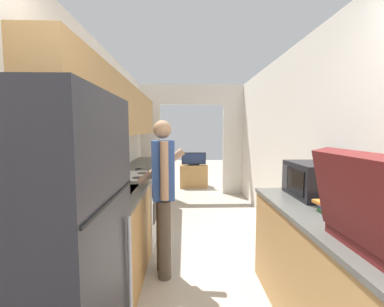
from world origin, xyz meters
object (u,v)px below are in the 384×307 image
(range_oven, at_px, (132,208))
(knife, at_px, (139,168))
(television, at_px, (194,159))
(microwave, at_px, (313,180))
(refrigerator, at_px, (37,278))
(book_stack, at_px, (339,210))
(tv_cabinet, at_px, (194,176))
(person, at_px, (163,194))

(range_oven, bearing_deg, knife, 90.29)
(television, bearing_deg, microwave, -78.32)
(refrigerator, height_order, knife, refrigerator)
(refrigerator, xyz_separation_m, book_stack, (1.71, 0.57, 0.11))
(book_stack, height_order, tv_cabinet, book_stack)
(range_oven, xyz_separation_m, television, (0.93, 3.22, 0.28))
(refrigerator, relative_size, tv_cabinet, 2.31)
(microwave, xyz_separation_m, television, (-0.90, 4.35, -0.31))
(book_stack, distance_m, television, 4.94)
(refrigerator, height_order, television, refrigerator)
(person, relative_size, book_stack, 4.98)
(range_oven, distance_m, television, 3.37)
(television, distance_m, knife, 2.81)
(knife, bearing_deg, tv_cabinet, 93.77)
(refrigerator, height_order, book_stack, refrigerator)
(microwave, relative_size, tv_cabinet, 0.73)
(person, distance_m, book_stack, 1.54)
(person, xyz_separation_m, knife, (-0.48, 1.35, 0.06))
(book_stack, height_order, television, book_stack)
(person, height_order, microwave, person)
(refrigerator, xyz_separation_m, microwave, (1.79, 1.08, 0.22))
(microwave, xyz_separation_m, book_stack, (-0.08, -0.51, -0.11))
(range_oven, distance_m, knife, 0.73)
(range_oven, height_order, tv_cabinet, range_oven)
(refrigerator, xyz_separation_m, range_oven, (-0.04, 2.20, -0.37))
(person, xyz_separation_m, television, (0.45, 4.00, -0.10))
(tv_cabinet, bearing_deg, television, -90.00)
(refrigerator, xyz_separation_m, person, (0.44, 1.43, 0.02))
(person, bearing_deg, book_stack, -134.80)
(range_oven, bearing_deg, person, -58.44)
(range_oven, bearing_deg, refrigerator, -89.07)
(microwave, bearing_deg, tv_cabinet, 101.57)
(refrigerator, distance_m, television, 5.50)
(book_stack, bearing_deg, person, 145.91)
(range_oven, xyz_separation_m, knife, (-0.00, 0.58, 0.45))
(refrigerator, bearing_deg, range_oven, 90.93)
(microwave, distance_m, book_stack, 0.53)
(person, distance_m, microwave, 1.41)
(refrigerator, relative_size, microwave, 3.18)
(person, bearing_deg, television, -17.10)
(range_oven, relative_size, microwave, 1.99)
(book_stack, distance_m, tv_cabinet, 5.01)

